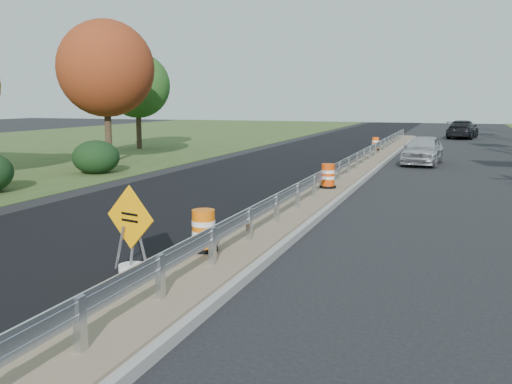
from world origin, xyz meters
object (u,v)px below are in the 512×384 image
(caution_sign, at_px, (131,250))
(barrel_median_near, at_px, (204,231))
(barrel_median_mid, at_px, (328,176))
(car_dark_far, at_px, (463,129))
(car_silver, at_px, (423,150))
(barrel_median_far, at_px, (375,144))

(caution_sign, bearing_deg, barrel_median_near, 63.00)
(barrel_median_near, xyz_separation_m, barrel_median_mid, (0.56, 9.16, -0.00))
(caution_sign, relative_size, barrel_median_near, 1.98)
(car_dark_far, bearing_deg, car_silver, 92.32)
(barrel_median_near, height_order, barrel_median_mid, barrel_median_near)
(barrel_median_near, relative_size, car_dark_far, 0.16)
(caution_sign, relative_size, barrel_median_mid, 2.00)
(caution_sign, distance_m, barrel_median_mid, 10.40)
(caution_sign, xyz_separation_m, barrel_median_near, (1.01, 1.12, 0.21))
(barrel_median_near, relative_size, barrel_median_far, 1.10)
(car_dark_far, bearing_deg, barrel_median_near, 90.57)
(barrel_median_mid, height_order, barrel_median_far, barrel_median_mid)
(caution_sign, bearing_deg, car_dark_far, 97.13)
(car_dark_far, bearing_deg, caution_sign, 89.42)
(caution_sign, bearing_deg, barrel_median_far, 102.99)
(barrel_median_near, distance_m, barrel_median_far, 25.17)
(barrel_median_mid, xyz_separation_m, car_dark_far, (4.53, 32.75, 0.14))
(caution_sign, relative_size, car_silver, 0.38)
(barrel_median_mid, relative_size, barrel_median_far, 1.09)
(caution_sign, bearing_deg, barrel_median_mid, 96.50)
(barrel_median_mid, distance_m, car_dark_far, 33.06)
(barrel_median_near, bearing_deg, car_silver, 81.19)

